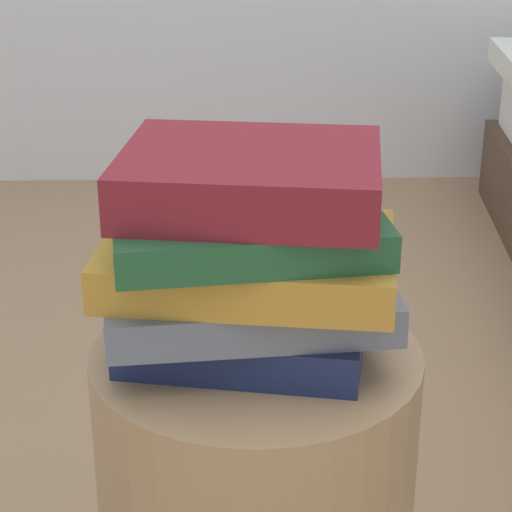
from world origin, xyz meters
The scene contains 5 objects.
book_navy centered at (-0.01, 0.01, 0.51)m, with size 0.24×0.16×0.04m, color #19234C.
book_slate centered at (-0.01, 0.00, 0.55)m, with size 0.28×0.17×0.04m, color slate.
book_ochre centered at (-0.01, 0.00, 0.59)m, with size 0.28×0.19×0.04m, color #B7842D.
book_forest centered at (-0.01, 0.00, 0.63)m, with size 0.25×0.20×0.04m, color #1E512D.
book_maroon centered at (-0.01, 0.00, 0.67)m, with size 0.24×0.20×0.05m, color maroon.
Camera 1 is at (-0.02, -0.85, 0.96)m, focal length 67.43 mm.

